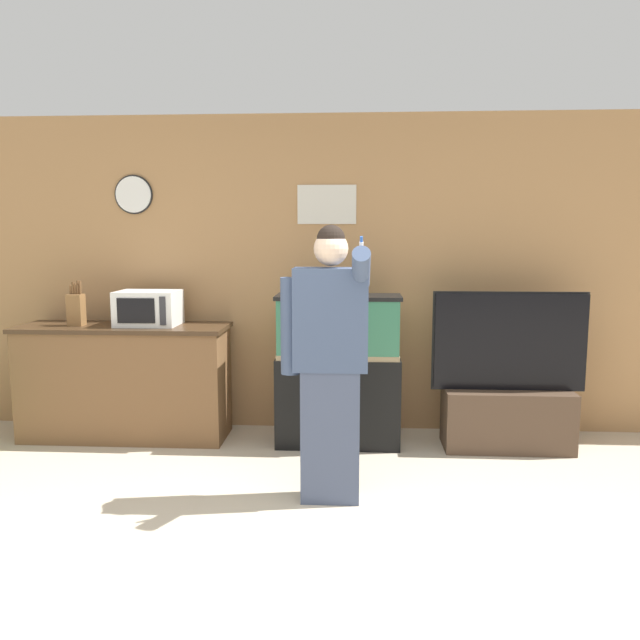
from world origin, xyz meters
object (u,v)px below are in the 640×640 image
(microwave, at_px, (149,308))
(tv_on_stand, at_px, (507,402))
(aquarium_on_stand, at_px, (338,370))
(knife_block, at_px, (76,309))
(counter_island, at_px, (125,381))
(person_standing, at_px, (329,360))

(microwave, height_order, tv_on_stand, tv_on_stand)
(tv_on_stand, bearing_deg, aquarium_on_stand, 179.45)
(knife_block, relative_size, tv_on_stand, 0.29)
(counter_island, height_order, aquarium_on_stand, aquarium_on_stand)
(counter_island, relative_size, microwave, 3.50)
(microwave, height_order, person_standing, person_standing)
(knife_block, height_order, aquarium_on_stand, knife_block)
(aquarium_on_stand, relative_size, person_standing, 0.69)
(microwave, relative_size, person_standing, 0.28)
(person_standing, bearing_deg, knife_block, 152.40)
(counter_island, distance_m, aquarium_on_stand, 1.72)
(microwave, xyz_separation_m, person_standing, (1.49, -1.13, -0.17))
(microwave, xyz_separation_m, aquarium_on_stand, (1.51, -0.10, -0.46))
(microwave, distance_m, aquarium_on_stand, 1.58)
(counter_island, height_order, person_standing, person_standing)
(tv_on_stand, relative_size, person_standing, 0.71)
(knife_block, bearing_deg, counter_island, 5.13)
(counter_island, distance_m, knife_block, 0.69)
(counter_island, bearing_deg, knife_block, -174.87)
(knife_block, distance_m, tv_on_stand, 3.44)
(microwave, distance_m, knife_block, 0.57)
(aquarium_on_stand, bearing_deg, counter_island, 177.53)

